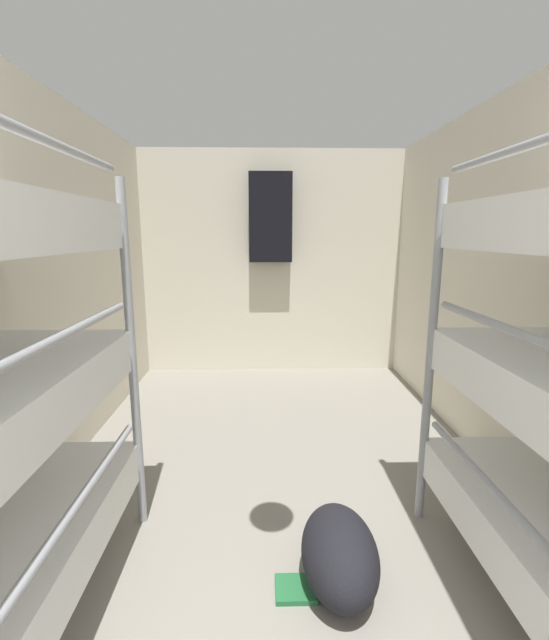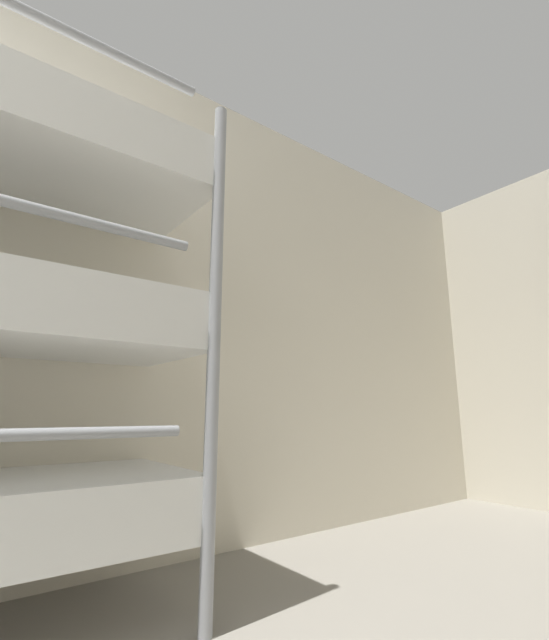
{
  "view_description": "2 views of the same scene",
  "coord_description": "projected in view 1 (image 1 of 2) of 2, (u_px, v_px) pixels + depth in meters",
  "views": [
    {
      "loc": [
        -0.1,
        0.32,
        1.5
      ],
      "look_at": [
        -0.01,
        3.32,
        0.89
      ],
      "focal_mm": 24.0,
      "sensor_mm": 36.0,
      "label": 1
    },
    {
      "loc": [
        0.5,
        1.68,
        0.64
      ],
      "look_at": [
        -0.83,
        2.68,
        1.0
      ],
      "focal_mm": 24.0,
      "sensor_mm": 36.0,
      "label": 2
    }
  ],
  "objects": [
    {
      "name": "floor_book",
      "position": [
        295.0,
        589.0,
        1.83
      ],
      "size": [
        0.17,
        0.15,
        0.02
      ],
      "color": "#236638",
      "rests_on": "ground_plane"
    },
    {
      "name": "wall_left",
      "position": [
        1.0,
        299.0,
        2.13
      ],
      "size": [
        0.06,
        5.06,
        2.36
      ],
      "color": "beige",
      "rests_on": "ground_plane"
    },
    {
      "name": "hanging_coat",
      "position": [
        271.0,
        218.0,
        4.37
      ],
      "size": [
        0.44,
        0.12,
        0.9
      ],
      "color": "black"
    },
    {
      "name": "duffel_bag",
      "position": [
        339.0,
        554.0,
        1.82
      ],
      "size": [
        0.32,
        0.53,
        0.32
      ],
      "color": "black",
      "rests_on": "ground_plane"
    },
    {
      "name": "wall_back",
      "position": [
        272.0,
        264.0,
        4.62
      ],
      "size": [
        2.87,
        0.06,
        2.36
      ],
      "color": "beige",
      "rests_on": "ground_plane"
    }
  ]
}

